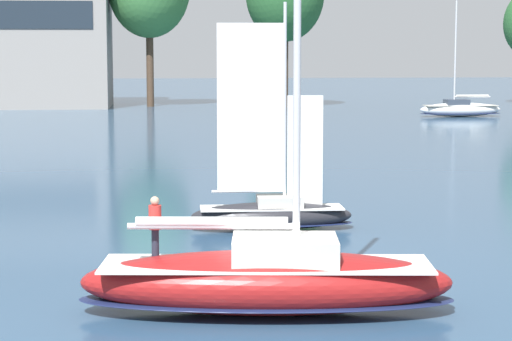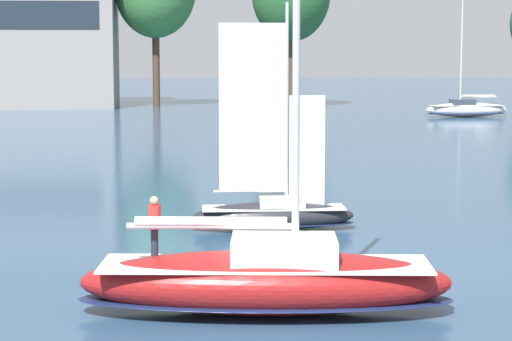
# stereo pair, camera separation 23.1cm
# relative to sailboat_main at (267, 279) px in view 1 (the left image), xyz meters

# --- Properties ---
(ground_plane) EXTENTS (400.00, 400.00, 0.00)m
(ground_plane) POSITION_rel_sailboat_main_xyz_m (-0.02, 0.00, -0.94)
(ground_plane) COLOR #2D4C6B
(sailboat_main) EXTENTS (10.26, 3.78, 13.79)m
(sailboat_main) POSITION_rel_sailboat_main_xyz_m (0.00, 0.00, 0.00)
(sailboat_main) COLOR maroon
(sailboat_main) RESTS_ON ground
(sailboat_moored_near_marina) EXTENTS (6.39, 1.87, 8.76)m
(sailboat_moored_near_marina) POSITION_rel_sailboat_main_xyz_m (1.43, 12.22, -0.19)
(sailboat_moored_near_marina) COLOR #232328
(sailboat_moored_near_marina) RESTS_ON ground
(sailboat_moored_mid_channel) EXTENTS (8.58, 2.70, 11.68)m
(sailboat_moored_mid_channel) POSITION_rel_sailboat_main_xyz_m (27.21, 73.19, -0.14)
(sailboat_moored_mid_channel) COLOR white
(sailboat_moored_mid_channel) RESTS_ON ground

